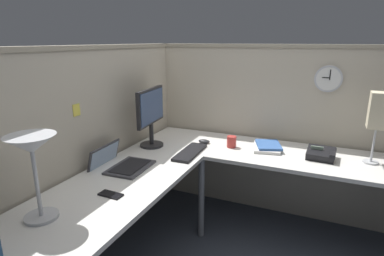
% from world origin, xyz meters
% --- Properties ---
extents(ground_plane, '(6.80, 6.80, 0.00)m').
position_xyz_m(ground_plane, '(0.00, 0.00, 0.00)').
color(ground_plane, '#383D47').
extents(cubicle_wall_back, '(2.57, 0.12, 1.58)m').
position_xyz_m(cubicle_wall_back, '(-0.36, 0.87, 0.79)').
color(cubicle_wall_back, '#B7AD99').
rests_on(cubicle_wall_back, ground).
extents(cubicle_wall_right, '(0.12, 2.37, 1.58)m').
position_xyz_m(cubicle_wall_right, '(0.87, -0.27, 0.79)').
color(cubicle_wall_right, '#B7AD99').
rests_on(cubicle_wall_right, ground).
extents(desk, '(2.35, 2.15, 0.73)m').
position_xyz_m(desk, '(-0.15, -0.05, 0.63)').
color(desk, silver).
rests_on(desk, ground).
extents(monitor, '(0.46, 0.20, 0.50)m').
position_xyz_m(monitor, '(0.20, 0.64, 1.02)').
color(monitor, '#232326').
rests_on(monitor, desk).
extents(laptop, '(0.36, 0.39, 0.22)m').
position_xyz_m(laptop, '(-0.30, 0.62, 0.75)').
color(laptop, '#38383D').
rests_on(laptop, desk).
extents(keyboard, '(0.43, 0.15, 0.02)m').
position_xyz_m(keyboard, '(0.16, 0.26, 0.74)').
color(keyboard, black).
rests_on(keyboard, desk).
extents(computer_mouse, '(0.06, 0.10, 0.03)m').
position_xyz_m(computer_mouse, '(0.45, 0.25, 0.75)').
color(computer_mouse, '#232326').
rests_on(computer_mouse, desk).
extents(desk_lamp_dome, '(0.24, 0.24, 0.44)m').
position_xyz_m(desk_lamp_dome, '(-1.02, 0.58, 1.09)').
color(desk_lamp_dome, '#B7BABF').
rests_on(desk_lamp_dome, desk).
extents(cell_phone, '(0.07, 0.15, 0.01)m').
position_xyz_m(cell_phone, '(-0.68, 0.40, 0.73)').
color(cell_phone, black).
rests_on(cell_phone, desk).
extents(office_phone, '(0.20, 0.22, 0.11)m').
position_xyz_m(office_phone, '(0.45, -0.72, 0.77)').
color(office_phone, black).
rests_on(office_phone, desk).
extents(book_stack, '(0.33, 0.27, 0.04)m').
position_xyz_m(book_stack, '(0.52, -0.29, 0.75)').
color(book_stack, silver).
rests_on(book_stack, desk).
extents(desk_lamp_paper, '(0.13, 0.13, 0.53)m').
position_xyz_m(desk_lamp_paper, '(0.51, -1.06, 1.11)').
color(desk_lamp_paper, '#B7BABF').
rests_on(desk_lamp_paper, desk).
extents(coffee_mug, '(0.08, 0.08, 0.10)m').
position_xyz_m(coffee_mug, '(0.44, -0.00, 0.78)').
color(coffee_mug, '#B2332D').
rests_on(coffee_mug, desk).
extents(wall_clock, '(0.04, 0.22, 0.22)m').
position_xyz_m(wall_clock, '(0.82, -0.70, 1.30)').
color(wall_clock, '#B7BABF').
extents(pinned_note_leftmost, '(0.06, 0.00, 0.08)m').
position_xyz_m(pinned_note_leftmost, '(-0.46, 0.82, 1.16)').
color(pinned_note_leftmost, '#EAD84C').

